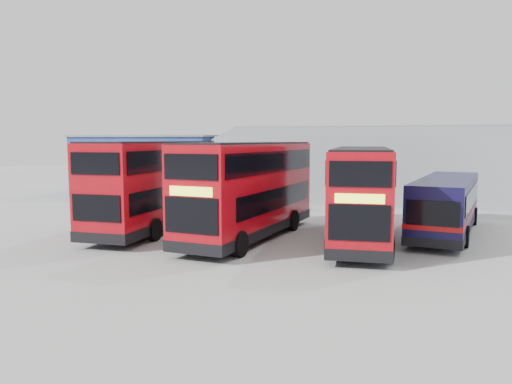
# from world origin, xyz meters

# --- Properties ---
(ground_plane) EXTENTS (120.00, 120.00, 0.00)m
(ground_plane) POSITION_xyz_m (0.00, 0.00, 0.00)
(ground_plane) COLOR #969692
(ground_plane) RESTS_ON ground
(office_block) EXTENTS (12.30, 8.32, 5.12)m
(office_block) POSITION_xyz_m (-14.00, 17.99, 2.58)
(office_block) COLOR navy
(office_block) RESTS_ON ground
(maintenance_shed) EXTENTS (30.50, 12.00, 5.89)m
(maintenance_shed) POSITION_xyz_m (8.00, 20.00, 2.60)
(maintenance_shed) COLOR #979CA5
(maintenance_shed) RESTS_ON ground
(double_decker_left) EXTENTS (2.86, 11.06, 4.66)m
(double_decker_left) POSITION_xyz_m (-5.85, 1.99, 2.32)
(double_decker_left) COLOR #AA0913
(double_decker_left) RESTS_ON ground
(double_decker_centre) EXTENTS (4.14, 11.18, 4.63)m
(double_decker_centre) POSITION_xyz_m (-0.47, 1.11, 2.30)
(double_decker_centre) COLOR #AA0913
(double_decker_centre) RESTS_ON ground
(double_decker_right) EXTENTS (3.07, 10.48, 4.38)m
(double_decker_right) POSITION_xyz_m (4.76, 1.47, 2.18)
(double_decker_right) COLOR #AA0913
(double_decker_right) RESTS_ON ground
(single_decker_blue) EXTENTS (4.38, 10.74, 2.85)m
(single_decker_blue) POSITION_xyz_m (8.76, 4.69, 1.41)
(single_decker_blue) COLOR black
(single_decker_blue) RESTS_ON ground
(panel_van) EXTENTS (3.27, 5.88, 2.43)m
(panel_van) POSITION_xyz_m (-14.43, 12.45, 1.36)
(panel_van) COLOR white
(panel_van) RESTS_ON ground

